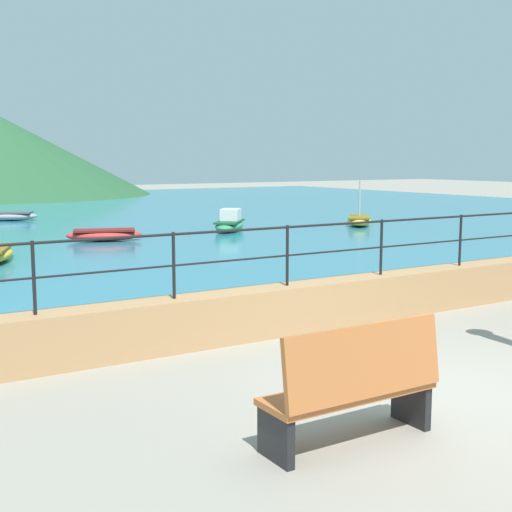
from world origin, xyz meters
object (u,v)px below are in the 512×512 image
object	(u,v)px
boat_4	(104,235)
boat_0	(230,223)
bench_main	(355,385)
boat_1	(9,216)
boat_5	(359,220)

from	to	relation	value
boat_4	boat_0	bearing A→B (deg)	7.05
bench_main	boat_1	size ratio (longest dim) A/B	0.69
bench_main	boat_1	world-z (taller)	bench_main
boat_5	bench_main	bearing A→B (deg)	-130.36
boat_1	boat_5	xyz separation A→B (m)	(10.86, -9.17, 0.00)
bench_main	boat_4	size ratio (longest dim) A/B	0.69
boat_4	bench_main	bearing A→B (deg)	-101.64
boat_0	boat_1	world-z (taller)	boat_0
bench_main	boat_1	xyz separation A→B (m)	(2.35, 24.70, -0.30)
boat_1	boat_5	world-z (taller)	boat_5
bench_main	boat_4	xyz separation A→B (m)	(3.26, 15.82, -0.30)
bench_main	boat_5	size ratio (longest dim) A/B	0.72
boat_1	boat_4	world-z (taller)	same
boat_0	boat_4	distance (m)	4.82
boat_5	boat_4	bearing A→B (deg)	178.38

